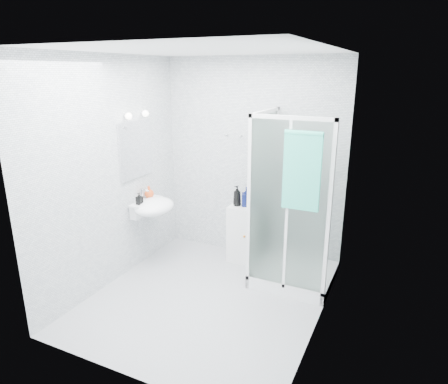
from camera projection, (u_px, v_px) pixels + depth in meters
The scene contains 12 objects.
room at pixel (205, 186), 4.03m from camera, with size 2.40×2.60×2.60m.
shower_enclosure at pixel (287, 247), 4.66m from camera, with size 0.90×0.95×2.00m.
wall_basin at pixel (152, 207), 4.97m from camera, with size 0.46×0.56×0.35m.
mirror at pixel (136, 150), 4.84m from camera, with size 0.02×0.60×0.70m, color white.
vanity_lights at pixel (137, 115), 4.70m from camera, with size 0.10×0.40×0.08m.
wall_hooks at pixel (233, 136), 5.12m from camera, with size 0.23×0.06×0.03m.
storage_cabinet at pixel (242, 233), 5.22m from camera, with size 0.32×0.34×0.76m.
hand_towel at pixel (302, 169), 3.92m from camera, with size 0.37×0.05×0.80m.
shampoo_bottle_a at pixel (237, 196), 5.08m from camera, with size 0.10×0.10×0.27m, color black.
shampoo_bottle_b at pixel (246, 197), 5.07m from camera, with size 0.11×0.11×0.25m, color #0C164C.
soap_dispenser_orange at pixel (149, 192), 5.07m from camera, with size 0.12×0.12×0.16m, color #DB4B19.
soap_dispenser_black at pixel (139, 199), 4.82m from camera, with size 0.07×0.07×0.15m, color black.
Camera 1 is at (1.84, -3.41, 2.42)m, focal length 32.00 mm.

